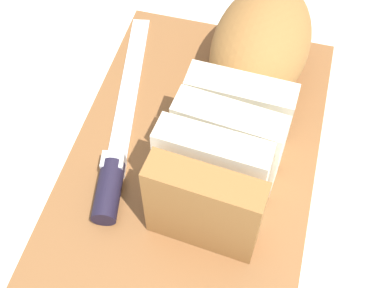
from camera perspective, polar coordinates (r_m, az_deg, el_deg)
name	(u,v)px	position (r m, az deg, el deg)	size (l,w,h in m)	color
ground_plane	(192,170)	(0.58, 0.00, -2.93)	(3.00, 3.00, 0.00)	silver
cutting_board	(192,165)	(0.57, 0.00, -2.32)	(0.42, 0.27, 0.02)	brown
bread_loaf	(246,86)	(0.56, 6.07, 6.43)	(0.34, 0.15, 0.11)	#996633
bread_knife	(114,162)	(0.56, -8.65, -1.98)	(0.30, 0.06, 0.03)	silver
crumb_near_knife	(239,164)	(0.56, 5.30, -2.25)	(0.01, 0.01, 0.01)	#A8753D
crumb_near_loaf	(182,130)	(0.58, -1.15, 1.58)	(0.01, 0.01, 0.01)	#A8753D
crumb_stray_left	(207,172)	(0.55, 1.63, -3.15)	(0.01, 0.01, 0.01)	#A8753D
crumb_stray_right	(230,156)	(0.56, 4.24, -1.35)	(0.00, 0.00, 0.00)	#A8753D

